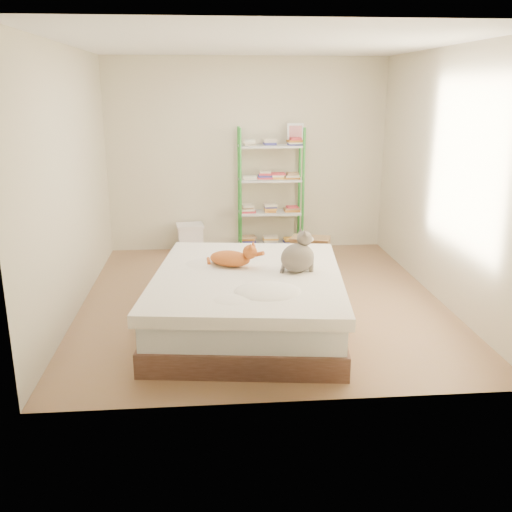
{
  "coord_description": "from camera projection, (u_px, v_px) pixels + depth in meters",
  "views": [
    {
      "loc": [
        -0.56,
        -5.74,
        2.19
      ],
      "look_at": [
        -0.1,
        -0.44,
        0.62
      ],
      "focal_mm": 40.0,
      "sensor_mm": 36.0,
      "label": 1
    }
  ],
  "objects": [
    {
      "name": "room",
      "position": [
        262.0,
        179.0,
        5.78
      ],
      "size": [
        3.81,
        4.21,
        2.61
      ],
      "color": "#906A50",
      "rests_on": "ground"
    },
    {
      "name": "white_bin",
      "position": [
        190.0,
        239.0,
        7.79
      ],
      "size": [
        0.39,
        0.35,
        0.41
      ],
      "rotation": [
        0.0,
        0.0,
        0.12
      ],
      "color": "white",
      "rests_on": "ground"
    },
    {
      "name": "cardboard_box",
      "position": [
        310.0,
        251.0,
        7.35
      ],
      "size": [
        0.58,
        0.58,
        0.4
      ],
      "rotation": [
        0.0,
        0.0,
        -0.29
      ],
      "color": "#A57558",
      "rests_on": "ground"
    },
    {
      "name": "orange_cat",
      "position": [
        230.0,
        257.0,
        5.45
      ],
      "size": [
        0.54,
        0.42,
        0.19
      ],
      "primitive_type": null,
      "rotation": [
        0.0,
        0.0,
        -0.4
      ],
      "color": "#C05B28",
      "rests_on": "bed"
    },
    {
      "name": "grey_cat",
      "position": [
        298.0,
        252.0,
        5.26
      ],
      "size": [
        0.41,
        0.37,
        0.39
      ],
      "primitive_type": null,
      "rotation": [
        0.0,
        0.0,
        1.86
      ],
      "color": "#675E4C",
      "rests_on": "bed"
    },
    {
      "name": "bed",
      "position": [
        248.0,
        301.0,
        5.35
      ],
      "size": [
        1.96,
        2.33,
        0.54
      ],
      "rotation": [
        0.0,
        0.0,
        -0.12
      ],
      "color": "brown",
      "rests_on": "ground"
    },
    {
      "name": "shelf_unit",
      "position": [
        271.0,
        192.0,
        7.74
      ],
      "size": [
        0.88,
        0.36,
        1.74
      ],
      "color": "green",
      "rests_on": "ground"
    }
  ]
}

